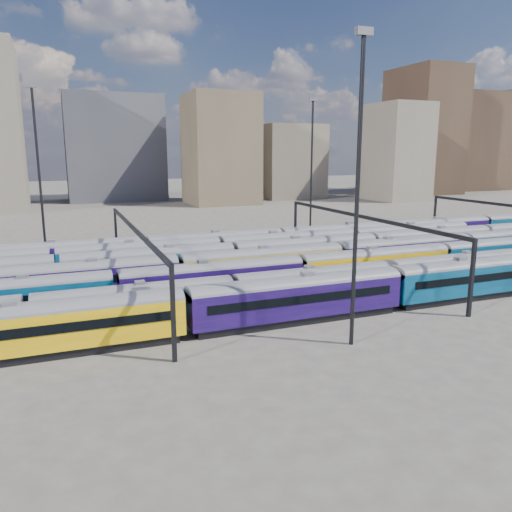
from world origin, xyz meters
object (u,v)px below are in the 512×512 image
object	(u,v)px
rake_0	(393,282)
rake_2	(214,276)
rake_1	(455,266)
mast_2	(358,181)

from	to	relation	value
rake_0	rake_2	world-z (taller)	rake_0
rake_1	rake_2	bearing A→B (deg)	170.39
rake_1	rake_2	distance (m)	29.95
rake_0	mast_2	bearing A→B (deg)	-143.30
rake_0	rake_2	distance (m)	19.39
rake_2	rake_1	bearing A→B (deg)	-9.61
rake_2	mast_2	xyz separation A→B (m)	(7.23, -17.00, 11.23)
rake_2	mast_2	bearing A→B (deg)	-66.97
mast_2	rake_2	bearing A→B (deg)	113.03
rake_1	rake_0	bearing A→B (deg)	-158.83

